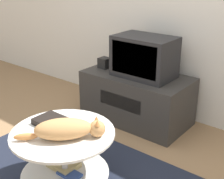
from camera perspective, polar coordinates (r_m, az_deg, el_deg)
name	(u,v)px	position (r m, az deg, el deg)	size (l,w,h in m)	color
tv_stand	(137,97)	(3.31, 4.51, -1.45)	(1.11, 0.59, 0.51)	#33302D
tv	(144,57)	(3.12, 5.93, 6.00)	(0.59, 0.39, 0.41)	#232326
speaker	(104,63)	(3.42, -1.39, 4.91)	(0.11, 0.11, 0.11)	black
coffee_table	(64,153)	(2.31, -8.77, -11.38)	(0.73, 0.73, 0.46)	#B2B2B7
dvd_box	(52,122)	(2.31, -10.94, -5.79)	(0.24, 0.19, 0.04)	black
cat	(67,129)	(2.10, -8.23, -7.18)	(0.45, 0.47, 0.14)	tan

